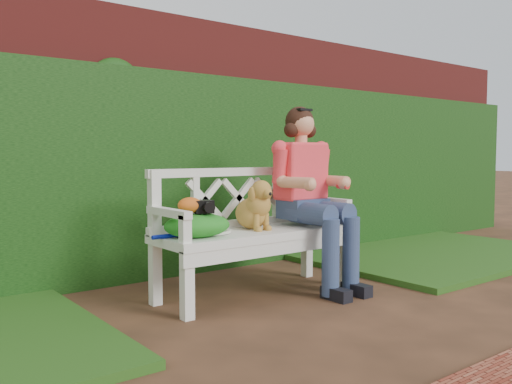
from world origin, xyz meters
TOP-DOWN VIEW (x-y plane):
  - ground at (0.00, 0.00)m, footprint 60.00×60.00m
  - brick_wall at (0.00, 1.90)m, footprint 10.00×0.30m
  - ivy_hedge at (0.00, 1.68)m, footprint 10.00×0.18m
  - grass_right at (2.40, 0.90)m, footprint 2.60×2.00m
  - garden_bench at (0.08, 0.73)m, footprint 1.65×0.81m
  - seated_woman at (0.54, 0.71)m, footprint 0.79×0.91m
  - dog at (0.07, 0.74)m, footprint 0.32×0.38m
  - tennis_racket at (-0.34, 0.74)m, footprint 0.67×0.47m
  - green_bag at (-0.43, 0.69)m, footprint 0.56×0.50m
  - camera_item at (-0.40, 0.68)m, footprint 0.14×0.12m
  - baseball_glove at (-0.48, 0.70)m, footprint 0.18×0.13m

SIDE VIEW (x-z plane):
  - ground at x=0.00m, z-range 0.00..0.00m
  - grass_right at x=2.40m, z-range 0.00..0.05m
  - garden_bench at x=0.08m, z-range 0.00..0.48m
  - tennis_racket at x=-0.34m, z-range 0.48..0.51m
  - green_bag at x=-0.43m, z-range 0.48..0.64m
  - dog at x=0.07m, z-range 0.48..0.84m
  - camera_item at x=-0.40m, z-range 0.64..0.72m
  - seated_woman at x=0.54m, z-range 0.00..1.36m
  - baseball_glove at x=-0.48m, z-range 0.64..0.74m
  - ivy_hedge at x=0.00m, z-range 0.00..1.70m
  - brick_wall at x=0.00m, z-range 0.00..2.20m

